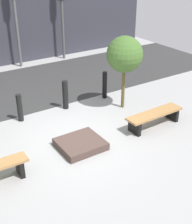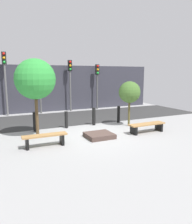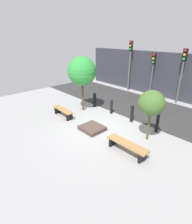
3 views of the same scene
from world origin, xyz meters
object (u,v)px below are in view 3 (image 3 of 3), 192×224
Objects in this scene: traffic_light_mid_east at (183,67)px; tree_behind_left_bench at (82,71)px; planter_bed at (92,128)px; bench_left at (63,111)px; bollard_far_left at (95,100)px; bollard_center at (132,114)px; traffic_light_west at (130,57)px; bollard_right at (157,123)px; bench_right at (127,146)px; bollard_left at (111,107)px; traffic_light_mid_west at (153,67)px; tree_behind_right_bench at (152,103)px.

tree_behind_left_bench is at bearing -121.03° from traffic_light_mid_east.
traffic_light_mid_east is at bearing 81.25° from planter_bed.
bench_left is 1.79× the size of bollard_far_left.
traffic_light_mid_east reaches higher than planter_bed.
traffic_light_west is at bearing 129.90° from bollard_center.
bollard_center is 1.00× the size of bollard_right.
traffic_light_west reaches higher than traffic_light_mid_east.
bollard_center is at bearing 71.11° from planter_bed.
traffic_light_west reaches higher than bench_right.
traffic_light_mid_west is at bearing 93.78° from bollard_left.
traffic_light_west is 1.25× the size of traffic_light_mid_west.
tree_behind_right_bench is 8.21m from traffic_light_west.
bollard_left is 0.21× the size of traffic_light_west.
traffic_light_mid_west is 0.89× the size of traffic_light_mid_east.
traffic_light_mid_east is (-1.30, 7.34, 2.25)m from bench_right.
planter_bed is (-2.40, 0.20, -0.22)m from bench_right.
traffic_light_mid_east is at bearing -0.01° from traffic_light_west.
bollard_center reaches higher than bollard_far_left.
bollard_far_left is 1.55m from bollard_left.
bench_left is at bearing -83.05° from traffic_light_west.
tree_behind_right_bench is 2.29m from bollard_center.
bollard_center is at bearing -50.10° from traffic_light_west.
traffic_light_west reaches higher than tree_behind_right_bench.
bollard_far_left is at bearing -104.20° from traffic_light_mid_west.
traffic_light_mid_west reaches higher than bench_left.
traffic_light_mid_east is at bearing 58.97° from tree_behind_left_bench.
traffic_light_west is at bearing 114.78° from planter_bed.
bollard_left is 5.64m from traffic_light_mid_east.
tree_behind_right_bench is 2.47× the size of bollard_center.
tree_behind_right_bench is at bearing 28.83° from planter_bed.
bollard_left is at bearing 57.61° from bench_left.
bollard_far_left is 0.29× the size of traffic_light_mid_west.
bench_right is 1.95× the size of bollard_right.
traffic_light_mid_west is at bearing 121.04° from tree_behind_right_bench.
traffic_light_west is (-3.30, 7.14, 2.73)m from planter_bed.
tree_behind_right_bench reaches higher than planter_bed.
bench_left is at bearing -91.66° from bollard_far_left.
tree_behind_right_bench is at bearing -85.69° from bollard_right.
bollard_right is at bearing -75.81° from traffic_light_mid_east.
traffic_light_mid_west is (1.23, 4.87, 1.83)m from bollard_far_left.
bench_left is at bearing -123.34° from bollard_left.
traffic_light_mid_east is at bearing 0.02° from traffic_light_mid_west.
traffic_light_mid_east reaches higher than traffic_light_mid_west.
traffic_light_mid_west is at bearing 98.75° from planter_bed.
bollard_center is at bearing 38.80° from bench_left.
traffic_light_mid_east is at bearing 65.45° from bench_left.
bench_right is 9.62m from traffic_light_west.
traffic_light_mid_east reaches higher than bollard_right.
bench_left is 2.42m from planter_bed.
bollard_center is 0.23× the size of traffic_light_west.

